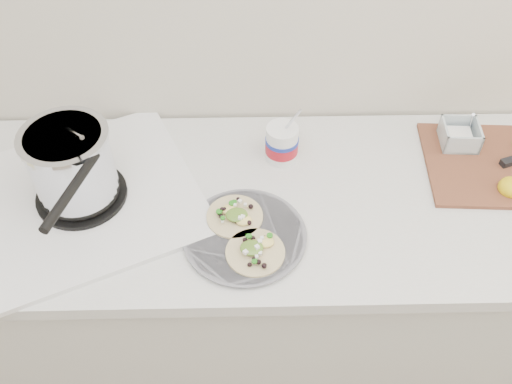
{
  "coord_description": "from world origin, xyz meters",
  "views": [
    {
      "loc": [
        -0.12,
        0.41,
        2.02
      ],
      "look_at": [
        -0.1,
        1.38,
        0.96
      ],
      "focal_mm": 40.0,
      "sensor_mm": 36.0,
      "label": 1
    }
  ],
  "objects_px": {
    "cutboard": "(508,159)",
    "taco_plate": "(245,234)",
    "tub": "(283,141)",
    "stove": "(76,176)"
  },
  "relations": [
    {
      "from": "cutboard",
      "to": "taco_plate",
      "type": "bearing_deg",
      "value": -157.88
    },
    {
      "from": "taco_plate",
      "to": "tub",
      "type": "relative_size",
      "value": 1.49
    },
    {
      "from": "tub",
      "to": "cutboard",
      "type": "xyz_separation_m",
      "value": [
        0.62,
        -0.04,
        -0.05
      ]
    },
    {
      "from": "tub",
      "to": "cutboard",
      "type": "distance_m",
      "value": 0.63
    },
    {
      "from": "stove",
      "to": "tub",
      "type": "height_order",
      "value": "stove"
    },
    {
      "from": "taco_plate",
      "to": "tub",
      "type": "distance_m",
      "value": 0.31
    },
    {
      "from": "stove",
      "to": "taco_plate",
      "type": "bearing_deg",
      "value": -41.97
    },
    {
      "from": "stove",
      "to": "taco_plate",
      "type": "height_order",
      "value": "stove"
    },
    {
      "from": "taco_plate",
      "to": "cutboard",
      "type": "height_order",
      "value": "cutboard"
    },
    {
      "from": "taco_plate",
      "to": "cutboard",
      "type": "bearing_deg",
      "value": 18.67
    }
  ]
}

